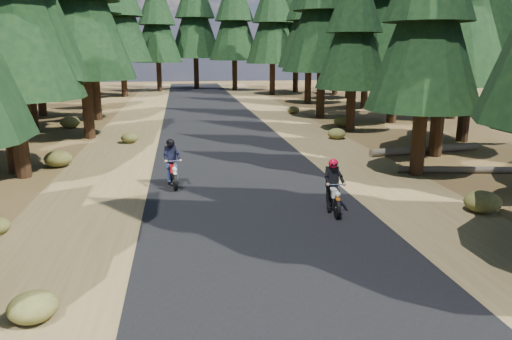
{
  "coord_description": "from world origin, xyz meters",
  "views": [
    {
      "loc": [
        -1.93,
        -11.21,
        4.19
      ],
      "look_at": [
        0.0,
        1.5,
        1.1
      ],
      "focal_mm": 35.0,
      "sensor_mm": 36.0,
      "label": 1
    }
  ],
  "objects_px": {
    "log_near": "(425,149)",
    "rider_follow": "(172,171)",
    "log_far": "(454,170)",
    "rider_lead": "(333,195)"
  },
  "relations": [
    {
      "from": "log_far",
      "to": "rider_lead",
      "type": "height_order",
      "value": "rider_lead"
    },
    {
      "from": "log_far",
      "to": "rider_lead",
      "type": "distance_m",
      "value": 6.6
    },
    {
      "from": "rider_lead",
      "to": "rider_follow",
      "type": "bearing_deg",
      "value": -31.89
    },
    {
      "from": "rider_lead",
      "to": "rider_follow",
      "type": "distance_m",
      "value": 5.35
    },
    {
      "from": "log_far",
      "to": "rider_lead",
      "type": "xyz_separation_m",
      "value": [
        -5.53,
        -3.58,
        0.36
      ]
    },
    {
      "from": "log_near",
      "to": "rider_follow",
      "type": "relative_size",
      "value": 2.98
    },
    {
      "from": "log_near",
      "to": "log_far",
      "type": "height_order",
      "value": "log_near"
    },
    {
      "from": "rider_lead",
      "to": "rider_follow",
      "type": "height_order",
      "value": "rider_follow"
    },
    {
      "from": "rider_lead",
      "to": "log_near",
      "type": "bearing_deg",
      "value": -125.52
    },
    {
      "from": "rider_lead",
      "to": "log_far",
      "type": "bearing_deg",
      "value": -141.16
    }
  ]
}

